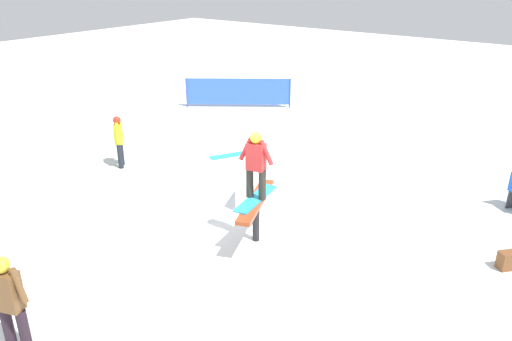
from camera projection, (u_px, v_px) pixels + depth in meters
ground_plane at (256, 240)px, 10.00m from camera, size 60.00×60.00×0.00m
rail_feature at (256, 207)px, 9.71m from camera, size 1.89×0.98×0.91m
snow_kicker_ramp at (277, 185)px, 11.63m from camera, size 2.23×2.07×0.68m
main_rider_on_rail at (256, 167)px, 9.38m from camera, size 1.38×0.72×1.36m
bystander_brown at (10, 301)px, 6.78m from camera, size 0.32×0.64×1.59m
bystander_yellow at (119, 139)px, 13.28m from camera, size 0.50×0.49×1.41m
loose_snowboard_cyan at (233, 155)px, 14.35m from camera, size 1.33×0.89×0.02m
backpack_on_snow at (507, 260)px, 9.01m from camera, size 0.37×0.36×0.34m
safety_fence at (238, 92)px, 18.84m from camera, size 2.33×3.24×1.10m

